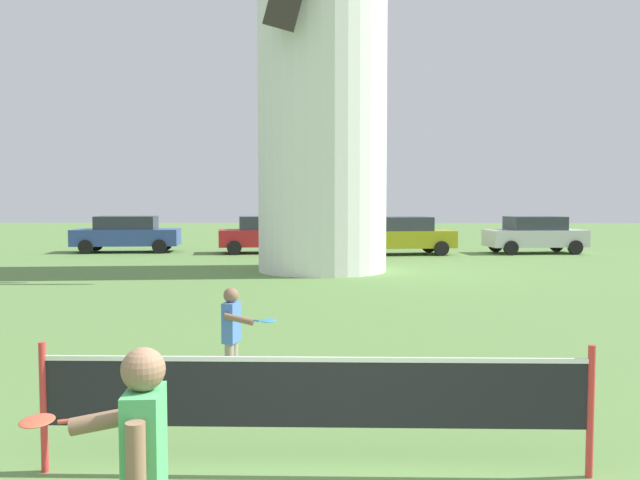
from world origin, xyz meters
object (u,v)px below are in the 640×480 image
at_px(player_far, 233,331).
at_px(parked_car_silver, 535,234).
at_px(parked_car_red, 266,234).
at_px(windmill, 322,35).
at_px(player_near, 141,473).
at_px(parked_car_blue, 127,233).
at_px(parked_car_mustard, 401,235).
at_px(tennis_net, 314,394).

xyz_separation_m(player_far, parked_car_silver, (9.68, 20.00, 0.12)).
relative_size(parked_car_red, parked_car_silver, 0.99).
distance_m(windmill, parked_car_silver, 13.07).
height_order(player_near, parked_car_blue, parked_car_blue).
distance_m(parked_car_mustard, parked_car_silver, 5.78).
bearing_deg(windmill, player_near, -91.94).
relative_size(player_near, parked_car_silver, 0.36).
bearing_deg(parked_car_silver, parked_car_red, -179.67).
bearing_deg(tennis_net, player_far, 112.98).
height_order(windmill, parked_car_mustard, windmill).
bearing_deg(player_near, parked_car_silver, 68.92).
xyz_separation_m(windmill, parked_car_silver, (8.85, 6.97, -6.62)).
relative_size(windmill, parked_car_red, 3.73).
bearing_deg(tennis_net, parked_car_blue, 111.28).
relative_size(parked_car_red, parked_car_mustard, 0.92).
height_order(player_far, parked_car_blue, parked_car_blue).
height_order(player_near, player_far, player_near).
relative_size(windmill, parked_car_blue, 3.38).
relative_size(player_near, parked_car_mustard, 0.33).
distance_m(parked_car_blue, parked_car_mustard, 11.77).
relative_size(tennis_net, parked_car_silver, 1.08).
bearing_deg(windmill, player_far, -93.61).
height_order(tennis_net, player_far, player_far).
bearing_deg(parked_car_mustard, windmill, -116.60).
relative_size(windmill, player_near, 10.26).
relative_size(player_far, parked_car_silver, 0.29).
xyz_separation_m(tennis_net, parked_car_blue, (-8.86, 22.74, 0.13)).
height_order(parked_car_mustard, parked_car_silver, same).
distance_m(windmill, parked_car_mustard, 9.61).
height_order(player_near, parked_car_red, parked_car_red).
distance_m(parked_car_blue, parked_car_red, 6.07).
height_order(tennis_net, parked_car_blue, parked_car_blue).
bearing_deg(windmill, parked_car_red, 110.26).
height_order(parked_car_blue, parked_car_silver, same).
relative_size(windmill, tennis_net, 3.40).
height_order(windmill, tennis_net, windmill).
bearing_deg(parked_car_red, windmill, -69.74).
xyz_separation_m(parked_car_mustard, parked_car_silver, (5.74, 0.74, -0.00)).
relative_size(tennis_net, player_near, 3.01).
bearing_deg(player_far, windmill, 86.39).
bearing_deg(player_near, windmill, 88.06).
relative_size(parked_car_blue, parked_car_silver, 1.09).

